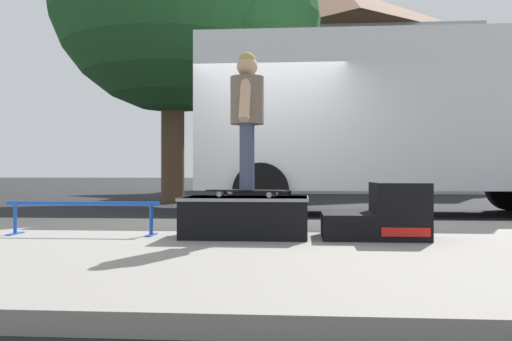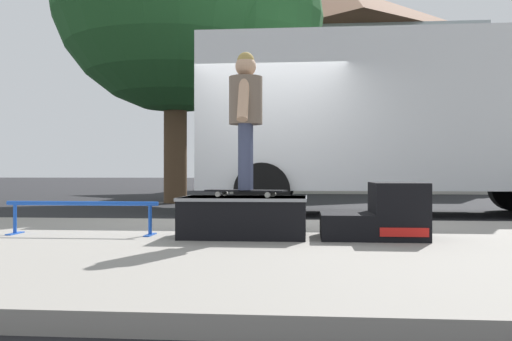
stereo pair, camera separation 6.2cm
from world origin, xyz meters
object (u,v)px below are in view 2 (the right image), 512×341
(kicker_ramp, at_px, (382,215))
(box_truck, at_px, (401,118))
(skateboard, at_px, (246,191))
(skater_kid, at_px, (246,109))
(skate_box, at_px, (244,215))
(grind_rail, at_px, (82,209))

(kicker_ramp, relative_size, box_truck, 0.14)
(skateboard, bearing_deg, box_truck, 64.79)
(skateboard, bearing_deg, skater_kid, 0.00)
(skate_box, distance_m, box_truck, 5.41)
(grind_rail, bearing_deg, kicker_ramp, -0.55)
(kicker_ramp, relative_size, grind_rail, 0.62)
(kicker_ramp, relative_size, skateboard, 1.20)
(kicker_ramp, xyz_separation_m, grind_rail, (-2.95, 0.03, 0.04))
(skate_box, xyz_separation_m, box_truck, (2.26, 4.72, 1.37))
(kicker_ramp, relative_size, skater_kid, 0.73)
(skate_box, distance_m, skater_kid, 1.03)
(grind_rail, height_order, skater_kid, skater_kid)
(skateboard, xyz_separation_m, box_truck, (2.24, 4.76, 1.14))
(skateboard, xyz_separation_m, skater_kid, (0.00, 0.00, 0.79))
(kicker_ramp, height_order, skateboard, kicker_ramp)
(kicker_ramp, bearing_deg, skater_kid, -178.33)
(grind_rail, height_order, box_truck, box_truck)
(skate_box, bearing_deg, grind_rail, 179.02)
(kicker_ramp, xyz_separation_m, box_truck, (0.95, 4.72, 1.36))
(skate_box, distance_m, kicker_ramp, 1.31)
(skateboard, relative_size, box_truck, 0.12)
(skate_box, height_order, box_truck, box_truck)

